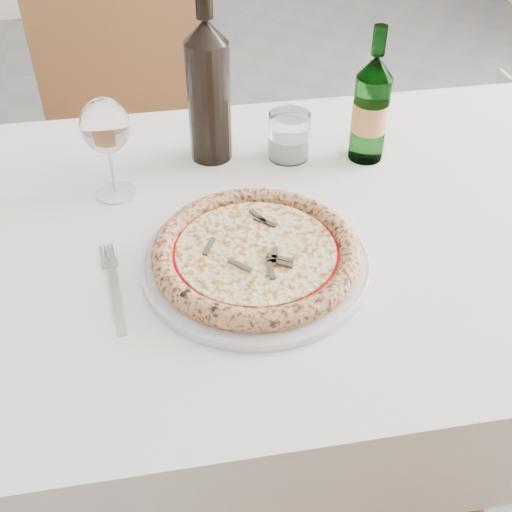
# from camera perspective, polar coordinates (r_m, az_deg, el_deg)

# --- Properties ---
(floor) EXTENTS (5.00, 6.00, 0.02)m
(floor) POSITION_cam_1_polar(r_m,az_deg,el_deg) (1.80, -2.51, -11.43)
(floor) COLOR #585A66
(floor) RESTS_ON ground
(dining_table) EXTENTS (1.54, 1.03, 0.76)m
(dining_table) POSITION_cam_1_polar(r_m,az_deg,el_deg) (1.11, -1.52, -1.04)
(dining_table) COLOR brown
(dining_table) RESTS_ON floor
(chair_far) EXTENTS (0.47, 0.47, 0.93)m
(chair_far) POSITION_cam_1_polar(r_m,az_deg,el_deg) (1.85, -10.94, 11.59)
(chair_far) COLOR brown
(chair_far) RESTS_ON floor
(plate) EXTENTS (0.35, 0.35, 0.02)m
(plate) POSITION_cam_1_polar(r_m,az_deg,el_deg) (0.98, 0.00, -0.50)
(plate) COLOR silver
(plate) RESTS_ON dining_table
(pizza) EXTENTS (0.32, 0.32, 0.03)m
(pizza) POSITION_cam_1_polar(r_m,az_deg,el_deg) (0.97, -0.00, 0.29)
(pizza) COLOR tan
(pizza) RESTS_ON plate
(fork) EXTENTS (0.03, 0.20, 0.00)m
(fork) POSITION_cam_1_polar(r_m,az_deg,el_deg) (0.97, -12.46, -2.79)
(fork) COLOR #ABABAB
(fork) RESTS_ON dining_table
(wine_glass) EXTENTS (0.08, 0.08, 0.18)m
(wine_glass) POSITION_cam_1_polar(r_m,az_deg,el_deg) (1.09, -13.24, 11.02)
(wine_glass) COLOR silver
(wine_glass) RESTS_ON dining_table
(tumbler) EXTENTS (0.08, 0.08, 0.09)m
(tumbler) POSITION_cam_1_polar(r_m,az_deg,el_deg) (1.22, 2.93, 10.39)
(tumbler) COLOR white
(tumbler) RESTS_ON dining_table
(beer_bottle) EXTENTS (0.07, 0.07, 0.25)m
(beer_bottle) POSITION_cam_1_polar(r_m,az_deg,el_deg) (1.21, 10.16, 12.78)
(beer_bottle) COLOR #427E43
(beer_bottle) RESTS_ON dining_table
(wine_bottle) EXTENTS (0.08, 0.08, 0.32)m
(wine_bottle) POSITION_cam_1_polar(r_m,az_deg,el_deg) (1.18, -4.24, 14.54)
(wine_bottle) COLOR black
(wine_bottle) RESTS_ON dining_table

